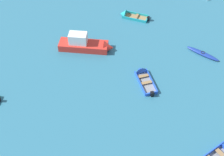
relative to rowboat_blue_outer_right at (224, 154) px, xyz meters
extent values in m
cube|color=blue|center=(-1.22, 0.00, 0.03)|extent=(2.94, 2.02, 0.48)
cube|color=#937047|center=(-0.15, -0.10, 0.12)|extent=(0.98, 1.21, 0.03)
ellipsoid|color=navy|center=(0.84, 11.20, -0.06)|extent=(3.09, 2.58, 0.31)
torus|color=black|center=(0.84, 11.20, 0.08)|extent=(0.59, 0.59, 0.07)
cube|color=red|center=(-11.18, 12.20, 0.16)|extent=(5.10, 2.07, 0.74)
cone|color=red|center=(-8.62, 11.90, 0.19)|extent=(1.13, 1.37, 1.26)
cube|color=white|center=(-11.67, 12.25, 1.09)|extent=(1.90, 1.28, 1.13)
cube|color=black|center=(-10.89, 12.16, 1.32)|extent=(0.27, 1.03, 0.50)
cube|color=#99754C|center=(-5.57, 17.49, -0.17)|extent=(2.92, 1.93, 0.08)
cube|color=teal|center=(-5.76, 16.95, -0.05)|extent=(2.69, 1.02, 0.33)
cube|color=teal|center=(-5.37, 18.04, -0.05)|extent=(2.69, 1.02, 0.33)
cube|color=teal|center=(-4.23, 17.01, -0.05)|extent=(0.49, 1.11, 0.33)
cone|color=teal|center=(-6.96, 17.99, -0.03)|extent=(0.98, 1.26, 1.11)
cube|color=#937047|center=(-5.43, 17.44, 0.02)|extent=(0.63, 1.07, 0.03)
cube|color=black|center=(-4.12, 16.97, 0.07)|extent=(0.35, 0.37, 0.47)
cube|color=gray|center=(-5.20, 7.41, -0.18)|extent=(1.78, 3.00, 0.08)
cube|color=blue|center=(-5.75, 7.26, -0.06)|extent=(0.85, 2.85, 0.32)
cube|color=blue|center=(-4.65, 7.56, -0.06)|extent=(0.85, 2.85, 0.32)
cube|color=blue|center=(-4.81, 5.99, -0.06)|extent=(1.11, 0.41, 0.32)
cone|color=blue|center=(-5.61, 8.89, -0.04)|extent=(1.24, 0.94, 1.10)
cube|color=#937047|center=(-5.16, 7.26, 0.01)|extent=(1.07, 0.57, 0.03)
cube|color=#937047|center=(-5.39, 8.09, 0.01)|extent=(1.07, 0.57, 0.03)
cube|color=black|center=(-4.78, 5.87, 0.06)|extent=(0.36, 0.34, 0.45)
camera|label=1|loc=(-8.43, -10.84, 20.17)|focal=47.69mm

